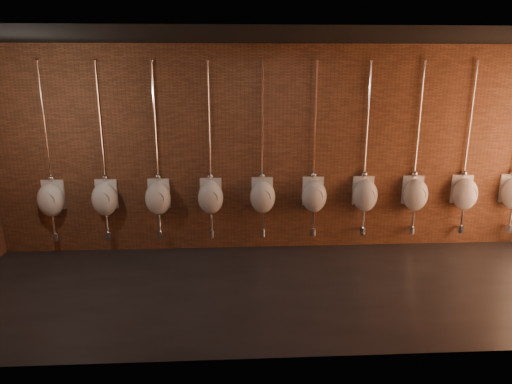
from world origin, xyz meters
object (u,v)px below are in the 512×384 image
urinal_2 (158,197)px  urinal_6 (365,194)px  urinal_0 (51,199)px  urinal_3 (211,197)px  urinal_7 (415,194)px  urinal_8 (465,193)px  urinal_5 (314,195)px  urinal_1 (105,198)px  urinal_4 (263,196)px

urinal_2 → urinal_6: same height
urinal_0 → urinal_3: bearing=0.0°
urinal_0 → urinal_3: same height
urinal_3 → urinal_7: same height
urinal_7 → urinal_8: same height
urinal_0 → urinal_5: 4.07m
urinal_6 → urinal_5: bearing=180.0°
urinal_2 → urinal_0: bearing=180.0°
urinal_2 → urinal_5: 2.44m
urinal_3 → urinal_5: same height
urinal_7 → urinal_1: bearing=180.0°
urinal_2 → urinal_5: size_ratio=1.00×
urinal_5 → urinal_1: bearing=180.0°
urinal_5 → urinal_8: same height
urinal_0 → urinal_4: 3.26m
urinal_1 → urinal_3: bearing=0.0°
urinal_1 → urinal_6: (4.07, 0.00, 0.00)m
urinal_1 → urinal_8: 5.70m
urinal_4 → urinal_1: bearing=180.0°
urinal_4 → urinal_6: bearing=0.0°
urinal_3 → urinal_7: bearing=0.0°
urinal_1 → urinal_7: same height
urinal_0 → urinal_4: same height
urinal_5 → urinal_6: bearing=0.0°
urinal_4 → urinal_6: (1.63, 0.00, 0.00)m
urinal_1 → urinal_2: (0.81, 0.00, 0.00)m
urinal_0 → urinal_1: same height
urinal_3 → urinal_8: 4.07m
urinal_0 → urinal_7: size_ratio=1.00×
urinal_3 → urinal_5: bearing=0.0°
urinal_6 → urinal_7: same height
urinal_1 → urinal_8: (5.70, 0.00, 0.00)m
urinal_2 → urinal_3: same height
urinal_2 → urinal_3: size_ratio=1.00×
urinal_0 → urinal_7: (5.70, 0.00, 0.00)m
urinal_1 → urinal_6: size_ratio=1.00×
urinal_1 → urinal_4: same height
urinal_3 → urinal_6: size_ratio=1.00×
urinal_4 → urinal_6: 1.63m
urinal_1 → urinal_3: size_ratio=1.00×
urinal_6 → urinal_8: same height
urinal_1 → urinal_6: 4.07m
urinal_5 → urinal_8: (2.44, 0.00, 0.00)m
urinal_5 → urinal_7: same height
urinal_2 → urinal_4: size_ratio=1.00×
urinal_1 → urinal_7: size_ratio=1.00×
urinal_6 → urinal_8: 1.63m
urinal_8 → urinal_5: bearing=180.0°
urinal_3 → urinal_4: size_ratio=1.00×
urinal_5 → urinal_7: (1.63, 0.00, 0.00)m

